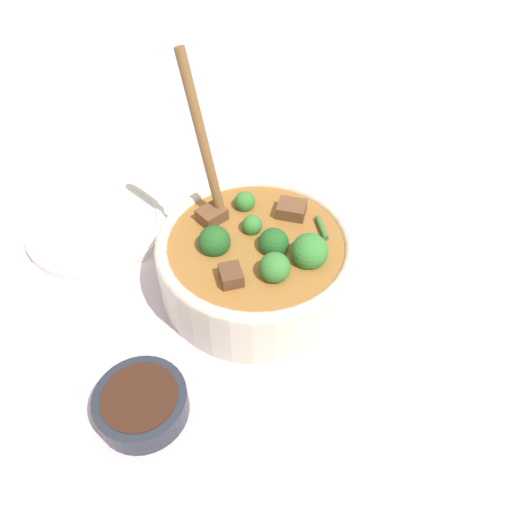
{
  "coord_description": "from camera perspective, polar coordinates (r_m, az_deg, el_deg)",
  "views": [
    {
      "loc": [
        -0.39,
        -0.18,
        0.5
      ],
      "look_at": [
        0.0,
        0.0,
        0.05
      ],
      "focal_mm": 35.0,
      "sensor_mm": 36.0,
      "label": 1
    }
  ],
  "objects": [
    {
      "name": "stew_bowl",
      "position": [
        0.62,
        0.02,
        -0.23
      ],
      "size": [
        0.25,
        0.25,
        0.28
      ],
      "color": "beige",
      "rests_on": "ground_plane"
    },
    {
      "name": "empty_plate",
      "position": [
        0.76,
        -17.81,
        3.28
      ],
      "size": [
        0.2,
        0.2,
        0.02
      ],
      "color": "silver",
      "rests_on": "ground_plane"
    },
    {
      "name": "ground_plane",
      "position": [
        0.66,
        -0.0,
        -3.22
      ],
      "size": [
        4.0,
        4.0,
        0.0
      ],
      "primitive_type": "plane",
      "color": "silver"
    },
    {
      "name": "condiment_bowl",
      "position": [
        0.56,
        -12.97,
        -16.02
      ],
      "size": [
        0.1,
        0.1,
        0.03
      ],
      "color": "#232833",
      "rests_on": "ground_plane"
    }
  ]
}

